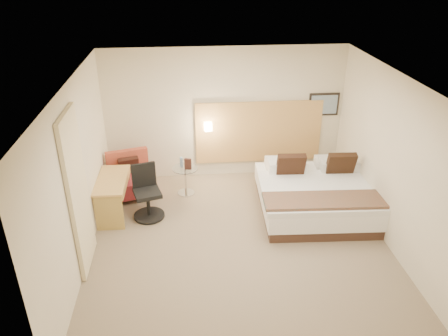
{
  "coord_description": "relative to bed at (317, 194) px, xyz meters",
  "views": [
    {
      "loc": [
        -0.8,
        -5.79,
        4.33
      ],
      "look_at": [
        -0.18,
        0.76,
        1.02
      ],
      "focal_mm": 35.0,
      "sensor_mm": 36.0,
      "label": 1
    }
  ],
  "objects": [
    {
      "name": "wall_left",
      "position": [
        -3.95,
        -0.91,
        1.01
      ],
      "size": [
        0.02,
        5.0,
        2.7
      ],
      "primitive_type": "cube",
      "color": "beige",
      "rests_on": "floor"
    },
    {
      "name": "desk_chair",
      "position": [
        -3.07,
        0.08,
        0.07
      ],
      "size": [
        0.68,
        0.68,
        0.98
      ],
      "color": "black",
      "rests_on": "floor"
    },
    {
      "name": "bed",
      "position": [
        0.0,
        0.0,
        0.0
      ],
      "size": [
        2.2,
        2.15,
        1.03
      ],
      "color": "#3E281F",
      "rests_on": "floor"
    },
    {
      "name": "floor",
      "position": [
        -1.54,
        -0.91,
        -0.35
      ],
      "size": [
        4.8,
        5.0,
        0.02
      ],
      "primitive_type": "cube",
      "color": "#806E56",
      "rests_on": "ground"
    },
    {
      "name": "lamp_arm",
      "position": [
        -1.89,
        1.51,
        0.81
      ],
      "size": [
        0.02,
        0.12,
        0.02
      ],
      "primitive_type": "cylinder",
      "rotation": [
        1.57,
        0.0,
        0.0
      ],
      "color": "white",
      "rests_on": "wall_back"
    },
    {
      "name": "headboard_panel",
      "position": [
        -0.84,
        1.56,
        0.61
      ],
      "size": [
        2.6,
        0.04,
        1.3
      ],
      "primitive_type": "cube",
      "color": "tan",
      "rests_on": "wall_back"
    },
    {
      "name": "wall_back",
      "position": [
        -1.54,
        1.6,
        1.01
      ],
      "size": [
        4.8,
        0.02,
        2.7
      ],
      "primitive_type": "cube",
      "color": "beige",
      "rests_on": "floor"
    },
    {
      "name": "wall_right",
      "position": [
        0.87,
        -0.91,
        1.01
      ],
      "size": [
        0.02,
        5.0,
        2.7
      ],
      "primitive_type": "cube",
      "color": "beige",
      "rests_on": "floor"
    },
    {
      "name": "wall_front",
      "position": [
        -1.54,
        -3.42,
        1.01
      ],
      "size": [
        4.8,
        0.02,
        2.7
      ],
      "primitive_type": "cube",
      "color": "beige",
      "rests_on": "floor"
    },
    {
      "name": "lamp_shade",
      "position": [
        -1.89,
        1.45,
        0.81
      ],
      "size": [
        0.15,
        0.15,
        0.15
      ],
      "primitive_type": "cube",
      "color": "#F5E4BF",
      "rests_on": "wall_back"
    },
    {
      "name": "side_table",
      "position": [
        -2.38,
        0.83,
        -0.03
      ],
      "size": [
        0.6,
        0.6,
        0.55
      ],
      "color": "silver",
      "rests_on": "floor"
    },
    {
      "name": "curtain",
      "position": [
        -3.9,
        -1.16,
        0.88
      ],
      "size": [
        0.06,
        0.9,
        2.42
      ],
      "primitive_type": "cube",
      "color": "beige",
      "rests_on": "wall_left"
    },
    {
      "name": "lounge_chair",
      "position": [
        -3.44,
        0.9,
        0.0
      ],
      "size": [
        0.97,
        0.9,
        0.85
      ],
      "color": "#A07D4B",
      "rests_on": "floor"
    },
    {
      "name": "art_frame",
      "position": [
        0.48,
        1.57,
        1.16
      ],
      "size": [
        0.62,
        0.03,
        0.47
      ],
      "primitive_type": "cube",
      "color": "black",
      "rests_on": "wall_back"
    },
    {
      "name": "art_canvas",
      "position": [
        0.48,
        1.55,
        1.16
      ],
      "size": [
        0.54,
        0.01,
        0.39
      ],
      "primitive_type": "cube",
      "color": "gray",
      "rests_on": "wall_back"
    },
    {
      "name": "bottle_a",
      "position": [
        -2.45,
        0.9,
        0.32
      ],
      "size": [
        0.07,
        0.07,
        0.2
      ],
      "primitive_type": "cylinder",
      "rotation": [
        0.0,
        0.0,
        -0.25
      ],
      "color": "#7B9CBF",
      "rests_on": "side_table"
    },
    {
      "name": "desk",
      "position": [
        -3.65,
        0.22,
        0.22
      ],
      "size": [
        0.54,
        1.14,
        0.71
      ],
      "color": "tan",
      "rests_on": "floor"
    },
    {
      "name": "ceiling",
      "position": [
        -1.54,
        -0.91,
        2.37
      ],
      "size": [
        4.8,
        5.0,
        0.02
      ],
      "primitive_type": "cube",
      "color": "silver",
      "rests_on": "floor"
    },
    {
      "name": "menu_folder",
      "position": [
        -2.32,
        0.79,
        0.33
      ],
      "size": [
        0.14,
        0.08,
        0.22
      ],
      "primitive_type": "cube",
      "rotation": [
        0.0,
        0.0,
        -0.25
      ],
      "color": "#3A1D17",
      "rests_on": "side_table"
    }
  ]
}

